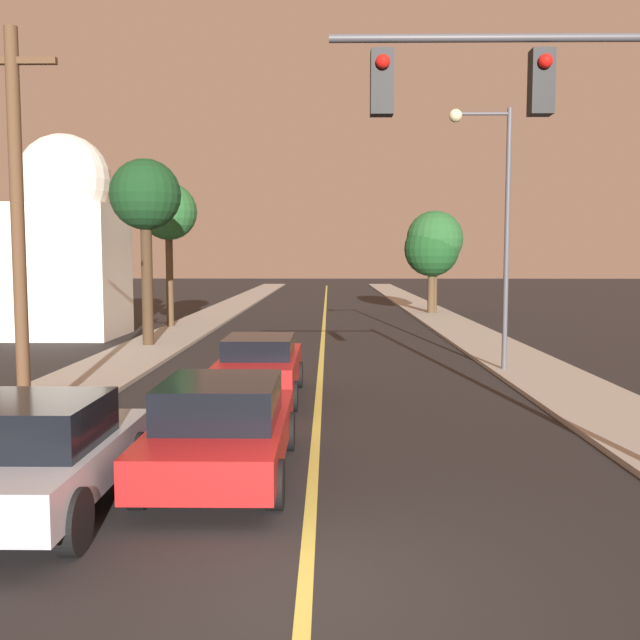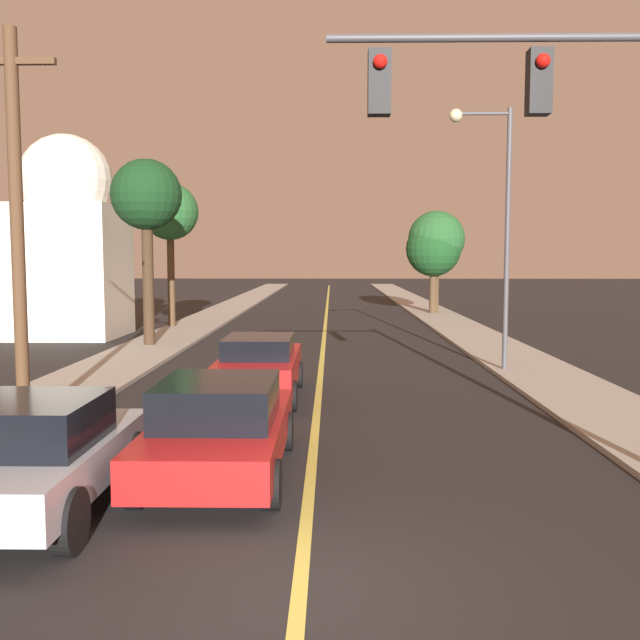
% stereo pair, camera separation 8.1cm
% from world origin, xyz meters
% --- Properties ---
extents(ground_plane, '(200.00, 200.00, 0.00)m').
position_xyz_m(ground_plane, '(0.00, 0.00, 0.00)').
color(ground_plane, black).
extents(road_surface, '(9.62, 80.00, 0.01)m').
position_xyz_m(road_surface, '(0.00, 36.00, 0.01)').
color(road_surface, black).
rests_on(road_surface, ground).
extents(sidewalk_left, '(2.50, 80.00, 0.12)m').
position_xyz_m(sidewalk_left, '(-6.06, 36.00, 0.06)').
color(sidewalk_left, '#9E998E').
rests_on(sidewalk_left, ground).
extents(sidewalk_right, '(2.50, 80.00, 0.12)m').
position_xyz_m(sidewalk_right, '(6.06, 36.00, 0.06)').
color(sidewalk_right, '#9E998E').
rests_on(sidewalk_right, ground).
extents(car_near_lane_front, '(2.00, 4.55, 1.48)m').
position_xyz_m(car_near_lane_front, '(-1.35, 3.70, 0.75)').
color(car_near_lane_front, red).
rests_on(car_near_lane_front, ground).
extents(car_near_lane_second, '(1.84, 4.47, 1.46)m').
position_xyz_m(car_near_lane_second, '(-1.35, 9.55, 0.76)').
color(car_near_lane_second, red).
rests_on(car_near_lane_second, ground).
extents(car_outer_lane_front, '(2.02, 3.99, 1.51)m').
position_xyz_m(car_outer_lane_front, '(-3.46, 2.09, 0.78)').
color(car_outer_lane_front, '#A5A8B2').
rests_on(car_outer_lane_front, ground).
extents(traffic_signal_mast, '(5.07, 0.42, 6.45)m').
position_xyz_m(traffic_signal_mast, '(3.62, 3.67, 4.73)').
color(traffic_signal_mast, '#47474C').
rests_on(traffic_signal_mast, ground).
extents(streetlamp_right, '(1.72, 0.36, 7.18)m').
position_xyz_m(streetlamp_right, '(4.77, 13.25, 4.71)').
color(streetlamp_right, '#47474C').
rests_on(streetlamp_right, ground).
extents(utility_pole_left, '(1.60, 0.24, 7.21)m').
position_xyz_m(utility_pole_left, '(-5.41, 6.30, 3.88)').
color(utility_pole_left, '#513823').
rests_on(utility_pole_left, ground).
extents(tree_left_near, '(2.55, 2.55, 6.44)m').
position_xyz_m(tree_left_near, '(-6.97, 25.49, 5.20)').
color(tree_left_near, '#4C3823').
rests_on(tree_left_near, ground).
extents(tree_left_far, '(2.50, 2.50, 6.58)m').
position_xyz_m(tree_left_far, '(-6.25, 18.68, 5.32)').
color(tree_left_far, '#3D2B1C').
rests_on(tree_left_far, ground).
extents(tree_right_near, '(3.16, 3.16, 5.71)m').
position_xyz_m(tree_right_near, '(6.16, 33.53, 4.22)').
color(tree_right_near, '#4C3823').
rests_on(tree_right_near, ground).
extents(tree_right_far, '(3.08, 3.08, 5.12)m').
position_xyz_m(tree_right_far, '(5.98, 33.41, 3.67)').
color(tree_right_far, '#4C3823').
rests_on(tree_right_far, ground).
extents(domed_building_left, '(4.17, 4.17, 8.16)m').
position_xyz_m(domed_building_left, '(-10.40, 22.22, 3.93)').
color(domed_building_left, silver).
rests_on(domed_building_left, ground).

